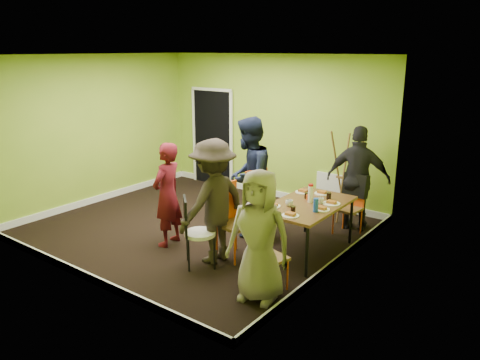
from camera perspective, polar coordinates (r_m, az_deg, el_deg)
The scene contains 28 objects.
ground at distance 7.90m, azimuth -5.24°, elevation -5.80°, with size 5.00×5.00×0.00m, color black.
room_walls at distance 7.64m, azimuth -5.34°, elevation 1.24°, with size 5.04×4.54×2.82m.
dining_table at distance 6.79m, azimuth 8.18°, elevation -3.29°, with size 0.90×1.50×0.75m.
chair_left_far at distance 7.29m, azimuth 2.59°, elevation -2.51°, with size 0.56×0.55×1.08m.
chair_left_near at distance 6.65m, azimuth -1.10°, elevation -4.42°, with size 0.51×0.51×1.07m.
chair_back_end at distance 7.72m, azimuth 13.73°, elevation -1.36°, with size 0.43×0.50×0.96m.
chair_front_end at distance 5.73m, azimuth 3.08°, elevation -8.88°, with size 0.45×0.45×0.90m.
chair_bentwood at distance 6.39m, azimuth -5.53°, elevation -5.91°, with size 0.54×0.54×0.98m.
easel at distance 8.26m, azimuth 12.91°, elevation 0.41°, with size 0.62×0.58×1.55m.
plate_near_left at distance 7.28m, azimuth 7.68°, elevation -1.47°, with size 0.24×0.24×0.01m, color white.
plate_near_right at distance 6.59m, azimuth 3.98°, elevation -3.20°, with size 0.23×0.23×0.01m, color white.
plate_far_back at distance 7.25m, azimuth 9.96°, elevation -1.64°, with size 0.23×0.23×0.01m, color white.
plate_far_front at distance 6.25m, azimuth 6.16°, elevation -4.32°, with size 0.23×0.23×0.01m, color white.
plate_wall_back at distance 6.81m, azimuth 11.09°, elevation -2.83°, with size 0.25×0.25×0.01m, color white.
plate_wall_front at distance 6.54m, azimuth 9.89°, elevation -3.55°, with size 0.23×0.23×0.01m, color white.
thermos at distance 6.80m, azimuth 8.58°, elevation -1.72°, with size 0.07×0.07×0.24m, color white.
blue_bottle at distance 6.42m, azimuth 9.23°, elevation -3.04°, with size 0.07×0.07×0.19m, color #1843B4.
orange_bottle at distance 6.93m, azimuth 8.21°, elevation -2.10°, with size 0.04×0.04×0.08m, color #E85215.
glass_mid at distance 6.99m, azimuth 8.14°, elevation -1.90°, with size 0.07×0.07×0.09m, color black.
glass_back at distance 7.00m, azimuth 10.77°, elevation -1.93°, with size 0.07×0.07×0.10m, color black.
glass_front at distance 6.34m, azimuth 6.48°, elevation -3.64°, with size 0.06×0.06×0.10m, color black.
cup_a at distance 6.63m, azimuth 6.03°, elevation -2.82°, with size 0.11×0.11×0.09m, color white.
cup_b at distance 6.80m, azimuth 9.83°, elevation -2.49°, with size 0.09×0.09×0.08m, color white.
person_standing at distance 7.06m, azimuth -8.85°, elevation -1.78°, with size 0.58×0.38×1.58m, color #530E17.
person_left_far at distance 7.36m, azimuth 1.06°, elevation 0.39°, with size 0.92×0.71×1.89m, color #141B33.
person_left_near at distance 6.43m, azimuth -3.28°, elevation -2.63°, with size 1.12×0.65×1.74m, color #2B231C.
person_back_end at distance 7.80m, azimuth 14.22°, elevation 0.16°, with size 1.01×0.42×1.72m, color black.
person_front_end at distance 5.46m, azimuth 2.34°, elevation -6.83°, with size 0.78×0.51×1.59m, color gray.
Camera 1 is at (4.95, -5.43, 2.90)m, focal length 35.00 mm.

